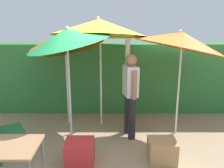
# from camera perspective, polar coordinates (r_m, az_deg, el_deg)

# --- Properties ---
(ground_plane) EXTENTS (24.00, 24.00, 0.00)m
(ground_plane) POSITION_cam_1_polar(r_m,az_deg,el_deg) (4.37, 0.02, -15.11)
(ground_plane) COLOR #9E8466
(hedge_row) EXTENTS (8.00, 0.70, 1.66)m
(hedge_row) POSITION_cam_1_polar(r_m,az_deg,el_deg) (5.95, -0.07, 1.71)
(hedge_row) COLOR #2D7033
(hedge_row) RESTS_ON ground_plane
(umbrella_rainbow) EXTENTS (1.45, 1.43, 2.25)m
(umbrella_rainbow) POSITION_cam_1_polar(r_m,az_deg,el_deg) (4.10, -10.83, 11.00)
(umbrella_rainbow) COLOR silver
(umbrella_rainbow) RESTS_ON ground_plane
(umbrella_orange) EXTENTS (1.60, 1.57, 2.22)m
(umbrella_orange) POSITION_cam_1_polar(r_m,az_deg,el_deg) (5.02, -11.15, 10.74)
(umbrella_orange) COLOR silver
(umbrella_orange) RESTS_ON ground_plane
(umbrella_yellow) EXTENTS (1.72, 1.69, 2.21)m
(umbrella_yellow) POSITION_cam_1_polar(r_m,az_deg,el_deg) (4.63, 15.86, 10.01)
(umbrella_yellow) COLOR silver
(umbrella_yellow) RESTS_ON ground_plane
(umbrella_navy) EXTENTS (1.90, 1.91, 2.35)m
(umbrella_navy) POSITION_cam_1_polar(r_m,az_deg,el_deg) (4.82, -3.29, 13.24)
(umbrella_navy) COLOR silver
(umbrella_navy) RESTS_ON ground_plane
(person_vendor) EXTENTS (0.29, 0.56, 1.88)m
(person_vendor) POSITION_cam_1_polar(r_m,az_deg,el_deg) (4.50, 4.17, -1.31)
(person_vendor) COLOR black
(person_vendor) RESTS_ON ground_plane
(chair_plastic) EXTENTS (0.61, 0.61, 0.89)m
(chair_plastic) POSITION_cam_1_polar(r_m,az_deg,el_deg) (4.24, -24.63, -9.83)
(chair_plastic) COLOR #236633
(chair_plastic) RESTS_ON ground_plane
(cooler_box) EXTENTS (0.44, 0.38, 0.39)m
(cooler_box) POSITION_cam_1_polar(r_m,az_deg,el_deg) (3.92, -7.89, -15.76)
(cooler_box) COLOR red
(cooler_box) RESTS_ON ground_plane
(crate_cardboard) EXTENTS (0.43, 0.39, 0.37)m
(crate_cardboard) POSITION_cam_1_polar(r_m,az_deg,el_deg) (4.02, 11.59, -15.32)
(crate_cardboard) COLOR #9E7A4C
(crate_cardboard) RESTS_ON ground_plane
(folding_table) EXTENTS (0.80, 0.60, 0.73)m
(folding_table) POSITION_cam_1_polar(r_m,az_deg,el_deg) (3.27, -24.18, -14.62)
(folding_table) COLOR #4C4C51
(folding_table) RESTS_ON ground_plane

